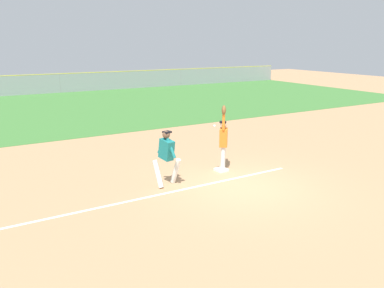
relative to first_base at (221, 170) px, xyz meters
name	(u,v)px	position (x,y,z in m)	size (l,w,h in m)	color
ground_plane	(242,186)	(-0.26, -1.50, -0.04)	(79.40, 79.40, 0.00)	tan
outfield_grass	(88,107)	(-0.26, 15.86, -0.04)	(47.79, 17.57, 0.01)	#3D7533
chalk_foul_line	(118,203)	(-4.00, -0.90, -0.04)	(12.00, 0.10, 0.01)	white
first_base	(221,170)	(0.00, 0.00, 0.00)	(0.38, 0.38, 0.08)	white
fielder	(223,138)	(0.10, 0.06, 1.08)	(0.63, 0.78, 2.28)	silver
runner	(167,154)	(-2.22, -0.32, 0.96)	(0.82, 0.84, 1.72)	white
baseball	(214,126)	(-0.45, -0.22, 1.62)	(0.07, 0.07, 0.07)	white
outfield_fence	(60,83)	(-0.26, 24.65, 0.79)	(47.87, 0.08, 1.67)	#93999E
parked_car_red	(5,84)	(-4.32, 28.07, 0.63)	(4.56, 2.44, 1.25)	#B21E1E
parked_car_green	(62,81)	(0.63, 28.32, 0.63)	(4.50, 2.31, 1.25)	#1E6B33
parked_car_tan	(110,79)	(5.49, 28.33, 0.63)	(4.49, 2.30, 1.25)	tan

